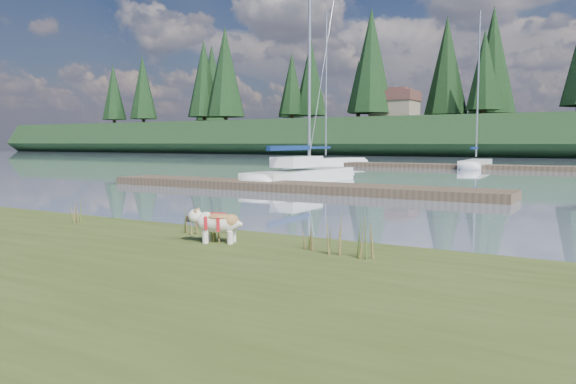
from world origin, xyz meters
The scene contains 20 objects.
ground centered at (0.00, 30.00, 0.00)m, with size 200.00×200.00×0.00m, color #8593AD.
ridge centered at (0.00, 73.00, 2.50)m, with size 200.00×20.00×5.00m, color #1A3218.
bulldog centered at (1.70, -2.61, 0.65)m, with size 0.81×0.53×0.48m.
sailboat_main centered at (-5.54, 13.42, 0.42)m, with size 1.71×8.35×12.06m.
dock_near centered at (-4.00, 9.00, 0.15)m, with size 16.00×2.00×0.30m, color #4C3D2C.
dock_far centered at (2.00, 30.00, 0.15)m, with size 26.00×2.20×0.30m, color #4C3D2C.
sailboat_bg_0 centered at (-12.80, 30.66, 0.32)m, with size 4.21×8.24×11.83m.
sailboat_bg_2 centered at (-2.11, 32.21, 0.33)m, with size 1.94×7.30×10.92m.
weed_0 centered at (0.84, -2.23, 0.56)m, with size 0.17×0.14×0.51m.
weed_1 centered at (1.65, -2.59, 0.60)m, with size 0.17×0.14×0.59m.
weed_2 centered at (3.53, -2.56, 0.61)m, with size 0.17×0.14×0.61m.
weed_3 centered at (-1.69, -2.31, 0.58)m, with size 0.17×0.14×0.54m.
weed_4 centered at (3.08, -2.40, 0.54)m, with size 0.17×0.14×0.45m.
weed_5 centered at (3.96, -2.59, 0.63)m, with size 0.17×0.14×0.67m.
mud_lip centered at (0.00, -1.60, 0.07)m, with size 60.00×0.50×0.14m, color #33281C.
conifer_0 centered at (-55.00, 67.00, 12.64)m, with size 5.72×5.72×14.15m.
conifer_1 centered at (-40.00, 71.00, 11.28)m, with size 4.40×4.40×11.30m.
conifer_2 centered at (-25.00, 68.00, 13.54)m, with size 6.60×6.60×16.05m.
conifer_3 centered at (-10.00, 72.00, 11.74)m, with size 4.84×4.84×12.25m.
house_0 centered at (-22.00, 70.00, 7.31)m, with size 6.30×5.30×4.65m.
Camera 1 is at (6.63, -8.95, 1.78)m, focal length 35.00 mm.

